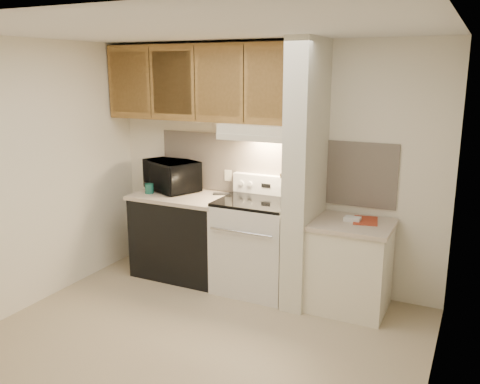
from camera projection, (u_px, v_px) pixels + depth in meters
The scene contains 50 objects.
floor at pixel (199, 340), 4.27m from camera, with size 3.60×3.60×0.00m, color tan.
ceiling at pixel (193, 30), 3.68m from camera, with size 3.60×3.60×0.00m, color white.
wall_back at pixel (270, 165), 5.28m from camera, with size 3.60×0.02×2.50m, color white.
wall_left at pixel (30, 176), 4.74m from camera, with size 0.02×3.00×2.50m, color white.
wall_right at pixel (441, 227), 3.21m from camera, with size 0.02×3.00×2.50m, color white.
backsplash at pixel (270, 167), 5.28m from camera, with size 2.60×0.02×0.63m, color beige.
range_body at pixel (256, 247), 5.17m from camera, with size 0.76×0.65×0.92m, color silver.
oven_window at pixel (242, 253), 4.88m from camera, with size 0.50×0.01×0.30m, color black.
oven_handle at pixel (241, 232), 4.80m from camera, with size 0.02×0.02×0.65m, color silver.
cooktop at pixel (256, 202), 5.06m from camera, with size 0.74×0.64×0.03m, color black.
range_backguard at pixel (267, 185), 5.28m from camera, with size 0.76×0.08×0.20m, color silver.
range_display at pixel (266, 186), 5.24m from camera, with size 0.10×0.01×0.04m, color black.
range_knob_left_outer at pixel (241, 183), 5.36m from camera, with size 0.05×0.05×0.02m, color silver.
range_knob_left_inner at pixel (250, 184), 5.32m from camera, with size 0.05×0.05×0.02m, color silver.
range_knob_right_inner at pixel (282, 187), 5.16m from camera, with size 0.05×0.05×0.02m, color silver.
range_knob_right_outer at pixel (291, 188), 5.12m from camera, with size 0.05×0.05×0.02m, color silver.
dishwasher_front at pixel (183, 237), 5.56m from camera, with size 1.00×0.63×0.87m, color black.
left_countertop at pixel (182, 197), 5.45m from camera, with size 1.04×0.67×0.04m, color beige.
spoon_rest at pixel (223, 194), 5.45m from camera, with size 0.22×0.07×0.02m, color black.
teal_jar at pixel (149, 189), 5.50m from camera, with size 0.10×0.10×0.11m, color #1A5B4B.
outlet at pixel (228, 175), 5.50m from camera, with size 0.08×0.01×0.12m, color #ECE4C9.
microwave at pixel (171, 175), 5.62m from camera, with size 0.60×0.41×0.33m, color black.
partition_pillar at pixel (306, 175), 4.76m from camera, with size 0.22×0.70×2.50m, color beige.
pillar_trim at pixel (294, 169), 4.80m from camera, with size 0.01×0.70×0.04m, color olive.
knife_strip at pixel (292, 168), 4.75m from camera, with size 0.02×0.42×0.04m, color black.
knife_blade_a at pixel (284, 182), 4.63m from camera, with size 0.01×0.04×0.16m, color silver.
knife_handle_a at pixel (284, 166), 4.60m from camera, with size 0.02×0.02×0.10m, color black.
knife_blade_b at pixel (287, 181), 4.71m from camera, with size 0.01×0.04×0.18m, color silver.
knife_handle_b at pixel (288, 164), 4.68m from camera, with size 0.02×0.02×0.10m, color black.
knife_blade_c at pixel (291, 180), 4.80m from camera, with size 0.01×0.04×0.20m, color silver.
knife_handle_c at pixel (290, 163), 4.74m from camera, with size 0.02×0.02×0.10m, color black.
knife_blade_d at pixel (293, 177), 4.85m from camera, with size 0.01×0.04×0.16m, color silver.
knife_handle_d at pixel (293, 162), 4.81m from camera, with size 0.02×0.02×0.10m, color black.
knife_blade_e at pixel (296, 176), 4.92m from camera, with size 0.01×0.04×0.18m, color silver.
knife_handle_e at pixel (296, 160), 4.88m from camera, with size 0.02×0.02×0.10m, color black.
oven_mitt at pixel (298, 174), 4.97m from camera, with size 0.03×0.10×0.25m, color gray.
right_cab_base at pixel (350, 268), 4.76m from camera, with size 0.70×0.60×0.81m, color #ECE4C9.
right_countertop at pixel (352, 225), 4.66m from camera, with size 0.74×0.64×0.04m, color beige.
red_folder at pixel (365, 221), 4.70m from camera, with size 0.22×0.30×0.01m, color #A8371F.
white_box at pixel (352, 219), 4.70m from camera, with size 0.15×0.10×0.04m, color white.
range_hood at pixel (262, 131), 5.00m from camera, with size 0.78×0.44×0.15m, color #ECE4C9.
hood_lip at pixel (253, 138), 4.83m from camera, with size 0.78×0.04×0.06m, color #ECE4C9.
upper_cabinets at pixel (203, 83), 5.23m from camera, with size 2.18×0.33×0.77m, color olive.
cab_door_a at pixel (129, 82), 5.44m from camera, with size 0.46×0.01×0.63m, color olive.
cab_gap_a at pixel (150, 83), 5.32m from camera, with size 0.01×0.01×0.73m, color black.
cab_door_b at pixel (172, 83), 5.21m from camera, with size 0.46×0.01×0.63m, color olive.
cab_gap_b at pixel (195, 83), 5.09m from camera, with size 0.01×0.01×0.73m, color black.
cab_door_c at pixel (219, 83), 4.97m from camera, with size 0.46×0.01×0.63m, color olive.
cab_gap_c at pixel (244, 84), 4.86m from camera, with size 0.01×0.01×0.73m, color black.
cab_door_d at pixel (270, 84), 4.74m from camera, with size 0.46×0.01×0.63m, color olive.
Camera 1 is at (2.00, -3.31, 2.22)m, focal length 38.00 mm.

